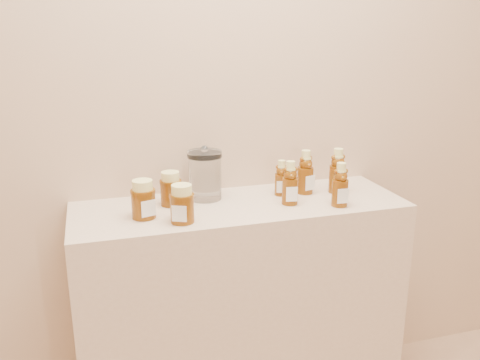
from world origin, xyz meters
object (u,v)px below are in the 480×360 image
object	(u,v)px
bear_bottle_back_left	(281,176)
honey_jar_left	(143,199)
display_table	(241,314)
bear_bottle_front_left	(290,180)
glass_canister	(205,173)

from	to	relation	value
bear_bottle_back_left	honey_jar_left	world-z (taller)	bear_bottle_back_left
display_table	bear_bottle_back_left	size ratio (longest dim) A/B	7.83
bear_bottle_front_left	glass_canister	world-z (taller)	glass_canister
bear_bottle_front_left	glass_canister	bearing A→B (deg)	161.35
bear_bottle_front_left	glass_canister	size ratio (longest dim) A/B	0.92
display_table	bear_bottle_front_left	distance (m)	0.57
bear_bottle_front_left	honey_jar_left	world-z (taller)	bear_bottle_front_left
display_table	bear_bottle_back_left	world-z (taller)	bear_bottle_back_left
bear_bottle_back_left	bear_bottle_front_left	size ratio (longest dim) A/B	0.85
glass_canister	honey_jar_left	bearing A→B (deg)	-150.76
display_table	glass_canister	distance (m)	0.57
glass_canister	bear_bottle_front_left	bearing A→B (deg)	-27.54
bear_bottle_front_left	glass_canister	distance (m)	0.31
display_table	bear_bottle_back_left	xyz separation A→B (m)	(0.18, 0.06, 0.53)
bear_bottle_front_left	display_table	bearing A→B (deg)	172.74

